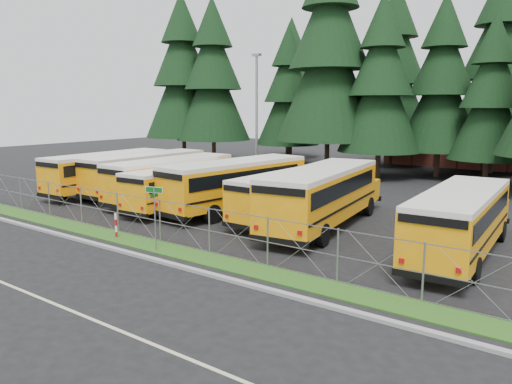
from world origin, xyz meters
TOP-DOWN VIEW (x-y plane):
  - ground at (0.00, 0.00)m, footprint 120.00×120.00m
  - curb at (0.00, -3.10)m, footprint 50.00×0.25m
  - grass_verge at (0.00, -1.70)m, footprint 50.00×1.40m
  - road_lane_line at (0.00, -8.00)m, footprint 50.00×0.12m
  - chainlink_fence at (0.00, -1.00)m, footprint 44.00×0.10m
  - brick_building at (6.00, 40.00)m, footprint 22.00×10.00m
  - bus_0 at (-13.41, 5.97)m, footprint 3.01×11.10m
  - bus_1 at (-10.82, 7.18)m, footprint 2.63×11.04m
  - bus_2 at (-7.41, 6.29)m, footprint 2.62×10.89m
  - bus_3 at (-5.37, 5.30)m, footprint 2.84×9.97m
  - bus_4 at (-2.33, 6.63)m, footprint 4.00×11.77m
  - bus_5 at (1.40, 6.55)m, footprint 2.39×10.02m
  - bus_6 at (3.65, 5.99)m, footprint 4.39×12.12m
  - bus_east at (10.62, 4.90)m, footprint 3.14×10.91m
  - street_sign at (-0.11, -2.08)m, footprint 0.82×0.54m
  - striped_bollard at (-3.24, -1.73)m, footprint 0.11×0.11m
  - light_standard at (-7.94, 15.87)m, footprint 0.70×0.35m
  - conifer_0 at (-24.03, 24.04)m, footprint 8.27×8.27m
  - conifer_1 at (-19.77, 24.21)m, footprint 7.82×7.82m
  - conifer_2 at (-12.84, 28.08)m, footprint 6.52×6.52m
  - conifer_3 at (-6.10, 24.23)m, footprint 9.34×9.34m
  - conifer_4 at (-1.21, 24.34)m, footprint 6.99×6.99m
  - conifer_5 at (2.67, 28.11)m, footprint 7.05×7.05m
  - conifer_6 at (7.03, 26.27)m, footprint 6.00×6.00m
  - conifer_10 at (-16.83, 34.86)m, footprint 7.39×7.39m
  - conifer_11 at (-3.86, 33.87)m, footprint 8.29×8.29m
  - conifer_12 at (5.93, 33.57)m, footprint 8.46×8.46m

SIDE VIEW (x-z plane):
  - ground at x=0.00m, z-range 0.00..0.00m
  - road_lane_line at x=0.00m, z-range 0.00..0.01m
  - grass_verge at x=0.00m, z-range 0.00..0.06m
  - curb at x=0.00m, z-range 0.00..0.12m
  - striped_bollard at x=-3.24m, z-range 0.00..1.20m
  - chainlink_fence at x=0.00m, z-range 0.00..2.00m
  - bus_3 at x=-5.37m, z-range 0.00..2.59m
  - bus_5 at x=1.40m, z-range 0.00..2.63m
  - bus_east at x=10.62m, z-range 0.00..2.83m
  - bus_2 at x=-7.41m, z-range 0.00..2.85m
  - bus_0 at x=-13.41m, z-range 0.00..2.89m
  - bus_1 at x=-10.82m, z-range 0.00..2.89m
  - bus_4 at x=-2.33m, z-range 0.00..3.02m
  - bus_6 at x=3.65m, z-range 0.00..3.11m
  - street_sign at x=-0.11m, z-range 0.63..3.44m
  - brick_building at x=6.00m, z-range 0.00..6.00m
  - light_standard at x=-7.94m, z-range 0.43..10.57m
  - conifer_6 at x=7.03m, z-range 0.00..13.28m
  - conifer_2 at x=-12.84m, z-range 0.00..14.41m
  - conifer_4 at x=-1.21m, z-range 0.00..15.46m
  - conifer_5 at x=2.67m, z-range 0.00..15.60m
  - conifer_10 at x=-16.83m, z-range 0.00..16.34m
  - conifer_1 at x=-19.77m, z-range 0.00..17.30m
  - conifer_0 at x=-24.03m, z-range 0.00..18.28m
  - conifer_11 at x=-3.86m, z-range 0.00..18.34m
  - conifer_12 at x=5.93m, z-range 0.00..18.70m
  - conifer_3 at x=-6.10m, z-range 0.00..20.66m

